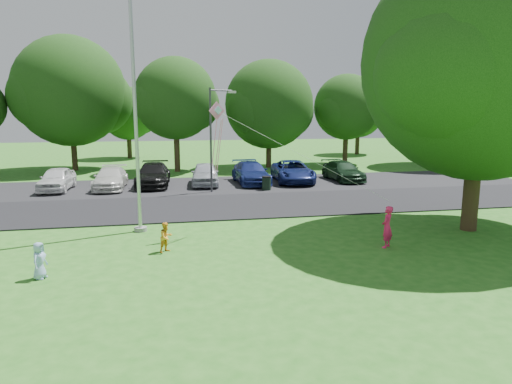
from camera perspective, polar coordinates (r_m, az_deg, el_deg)
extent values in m
plane|color=#276A1C|center=(14.12, -0.76, -9.38)|extent=(120.00, 120.00, 0.00)
cube|color=black|center=(22.71, -4.86, -1.79)|extent=(60.00, 6.00, 0.06)
cube|color=black|center=(29.07, -6.27, 0.82)|extent=(42.00, 7.00, 0.06)
cylinder|color=#B7BABF|center=(18.13, -14.91, 10.71)|extent=(0.14, 0.14, 10.00)
cylinder|color=gray|center=(18.71, -14.23, -4.52)|extent=(0.50, 0.50, 0.16)
cylinder|color=#3F3F44|center=(26.27, -5.67, 6.34)|extent=(0.12, 0.12, 5.98)
cylinder|color=#3F3F44|center=(26.54, -4.39, 12.54)|extent=(1.34, 0.56, 0.08)
cube|color=silver|center=(26.87, -3.03, 12.38)|extent=(0.50, 0.36, 0.14)
cylinder|color=black|center=(27.06, 1.32, 1.01)|extent=(0.52, 0.52, 0.83)
cylinder|color=black|center=(27.00, 1.32, 1.92)|extent=(0.55, 0.55, 0.05)
cylinder|color=#332316|center=(19.92, 25.35, 0.44)|extent=(0.62, 0.62, 3.40)
sphere|color=#14360E|center=(19.78, 26.45, 14.44)|extent=(9.01, 9.01, 9.01)
sphere|color=#14360E|center=(21.69, 29.19, 11.95)|extent=(5.86, 5.86, 5.86)
sphere|color=#14360E|center=(17.78, 23.83, 13.76)|extent=(5.41, 5.41, 5.41)
sphere|color=#14360E|center=(17.60, 22.20, 13.58)|extent=(4.69, 4.69, 4.69)
cylinder|color=#332316|center=(39.12, -21.79, 4.87)|extent=(0.44, 0.44, 3.19)
sphere|color=#14360E|center=(39.02, -22.24, 11.56)|extent=(8.50, 8.50, 8.50)
sphere|color=#14360E|center=(39.54, -19.18, 10.80)|extent=(5.53, 5.53, 5.53)
sphere|color=#14360E|center=(38.33, -25.04, 10.77)|extent=(5.10, 5.10, 5.10)
cylinder|color=#332316|center=(36.13, -9.85, 5.25)|extent=(0.44, 0.44, 3.43)
sphere|color=#14360E|center=(36.01, -10.05, 11.45)|extent=(6.27, 6.27, 6.27)
sphere|color=#14360E|center=(36.69, -7.80, 10.75)|extent=(4.07, 4.07, 4.07)
sphere|color=#14360E|center=(35.22, -12.08, 10.91)|extent=(3.76, 3.76, 3.76)
cylinder|color=#332316|center=(38.35, 1.60, 5.09)|extent=(0.44, 0.44, 2.66)
sphere|color=#14360E|center=(38.20, 1.63, 10.89)|extent=(7.27, 7.27, 7.27)
sphere|color=#14360E|center=(39.29, 3.75, 10.06)|extent=(4.72, 4.72, 4.72)
sphere|color=#14360E|center=(37.01, -0.29, 10.35)|extent=(4.36, 4.36, 4.36)
cylinder|color=#332316|center=(41.15, 11.10, 5.51)|extent=(0.44, 0.44, 3.02)
sphere|color=#14360E|center=(41.02, 11.27, 10.37)|extent=(5.67, 5.67, 5.67)
sphere|color=#14360E|center=(42.04, 12.58, 9.74)|extent=(3.68, 3.68, 3.68)
sphere|color=#14360E|center=(39.95, 10.11, 10.02)|extent=(3.40, 3.40, 3.40)
cylinder|color=#332316|center=(43.00, 23.44, 5.33)|extent=(0.44, 0.44, 3.42)
sphere|color=#14360E|center=(42.93, 23.90, 11.69)|extent=(8.77, 8.77, 8.77)
sphere|color=#14360E|center=(44.76, 25.30, 10.65)|extent=(5.70, 5.70, 5.70)
sphere|color=#14360E|center=(41.02, 22.69, 11.27)|extent=(5.26, 5.26, 5.26)
sphere|color=#14360E|center=(49.32, 29.19, 9.34)|extent=(4.34, 4.34, 4.34)
cylinder|color=#332316|center=(62.89, 29.01, 5.79)|extent=(0.44, 0.44, 2.60)
sphere|color=#14360E|center=(62.80, 29.26, 8.63)|extent=(5.20, 5.20, 5.20)
sphere|color=#14360E|center=(61.63, 28.88, 8.41)|extent=(3.12, 3.12, 3.12)
cylinder|color=#332316|center=(47.35, -15.55, 5.66)|extent=(0.44, 0.44, 2.60)
sphere|color=#14360E|center=(47.23, -15.73, 9.44)|extent=(5.20, 5.20, 5.20)
sphere|color=#14360E|center=(47.68, -14.24, 9.04)|extent=(3.38, 3.38, 3.38)
sphere|color=#14360E|center=(46.68, -17.07, 9.05)|extent=(3.12, 3.12, 3.12)
cylinder|color=#332316|center=(50.97, 12.55, 6.09)|extent=(0.44, 0.44, 2.60)
sphere|color=#14360E|center=(50.85, 12.69, 9.59)|extent=(5.20, 5.20, 5.20)
sphere|color=#14360E|center=(51.81, 13.64, 9.13)|extent=(3.38, 3.38, 3.38)
sphere|color=#14360E|center=(49.85, 11.87, 9.32)|extent=(3.12, 3.12, 3.12)
imported|color=silver|center=(29.29, -23.64, 1.50)|extent=(1.76, 4.04, 1.35)
imported|color=silver|center=(28.82, -17.72, 1.65)|extent=(1.86, 4.41, 1.27)
imported|color=black|center=(29.17, -12.74, 2.13)|extent=(2.22, 4.96, 1.41)
imported|color=#B2B7BF|center=(29.01, -6.38, 2.27)|extent=(2.03, 4.27, 1.41)
imported|color=navy|center=(29.43, -0.64, 2.42)|extent=(2.07, 4.81, 1.38)
imported|color=navy|center=(30.13, 4.61, 2.59)|extent=(2.72, 5.22, 1.40)
imported|color=black|center=(31.30, 10.83, 2.60)|extent=(1.97, 4.45, 1.27)
imported|color=#FC2162|center=(16.52, 16.07, -4.21)|extent=(0.63, 0.63, 1.47)
imported|color=#F9A627|center=(15.73, -11.17, -5.55)|extent=(0.63, 0.62, 1.03)
imported|color=#97B8E8|center=(14.42, -25.45, -7.74)|extent=(0.49, 0.61, 1.07)
cube|color=pink|center=(17.11, -4.93, 10.09)|extent=(0.62, 0.32, 0.66)
cube|color=#8CC6E5|center=(17.09, -4.75, 10.15)|extent=(0.30, 0.16, 0.32)
cylinder|color=white|center=(16.35, 5.48, 4.74)|extent=(5.58, 2.82, 3.05)
cylinder|color=pink|center=(17.14, -5.20, 6.26)|extent=(0.22, 0.28, 1.76)
cylinder|color=pink|center=(17.22, -4.55, 5.82)|extent=(0.24, 0.46, 2.02)
cylinder|color=pink|center=(17.09, -4.82, 5.32)|extent=(0.27, 0.67, 2.25)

